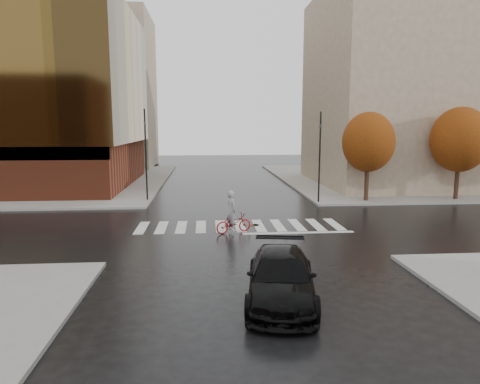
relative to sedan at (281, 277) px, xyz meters
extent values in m
plane|color=black|center=(-0.50, 10.00, -0.78)|extent=(120.00, 120.00, 0.00)
cube|color=gray|center=(-21.50, 31.00, -0.70)|extent=(30.00, 30.00, 0.15)
cube|color=gray|center=(20.50, 31.00, -0.70)|extent=(30.00, 30.00, 0.15)
cube|color=silver|center=(-0.50, 10.50, -0.77)|extent=(12.00, 3.00, 0.01)
cube|color=gray|center=(16.50, 27.00, 8.37)|extent=(16.00, 16.00, 18.00)
cube|color=gray|center=(-16.50, 47.00, 9.37)|extent=(14.00, 12.00, 20.00)
cylinder|color=black|center=(9.50, 17.40, 0.77)|extent=(0.32, 0.32, 2.80)
ellipsoid|color=#92370E|center=(9.50, 17.40, 3.69)|extent=(3.80, 3.80, 4.37)
cylinder|color=black|center=(16.50, 17.40, 0.77)|extent=(0.32, 0.32, 2.80)
ellipsoid|color=#92370E|center=(16.50, 17.40, 3.85)|extent=(4.20, 4.20, 4.83)
imported|color=black|center=(0.00, 0.00, 0.00)|extent=(2.98, 5.62, 1.55)
imported|color=maroon|center=(-0.95, 9.00, -0.25)|extent=(2.12, 1.41, 1.05)
imported|color=#97989F|center=(-1.05, 9.00, 0.43)|extent=(0.77, 0.91, 2.14)
cylinder|color=black|center=(-6.80, 19.00, 2.74)|extent=(0.12, 0.12, 6.73)
imported|color=black|center=(-6.80, 19.00, 5.18)|extent=(0.18, 0.15, 0.84)
cylinder|color=black|center=(5.80, 17.05, 2.62)|extent=(0.12, 0.12, 6.49)
imported|color=black|center=(5.80, 17.05, 4.97)|extent=(0.16, 0.18, 0.81)
cylinder|color=#D4CF0C|center=(-10.50, 20.00, -0.33)|extent=(0.24, 0.24, 0.59)
sphere|color=#D4CF0C|center=(-10.50, 20.00, -0.04)|extent=(0.26, 0.26, 0.26)
cylinder|color=#503B1C|center=(0.35, 10.65, -0.77)|extent=(0.77, 0.77, 0.01)
camera|label=1|loc=(-2.41, -13.15, 4.87)|focal=32.00mm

